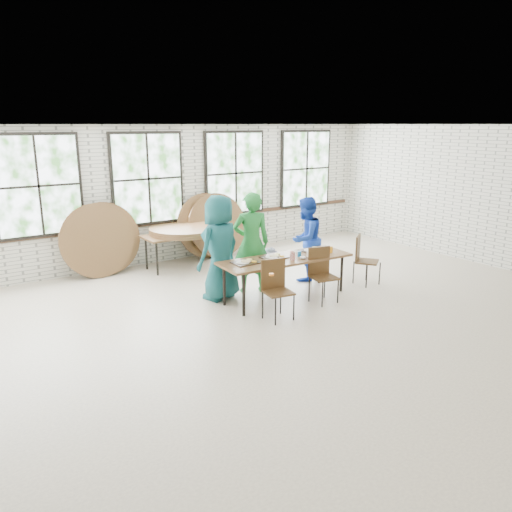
{
  "coord_description": "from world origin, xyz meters",
  "views": [
    {
      "loc": [
        -4.21,
        -5.65,
        3.0
      ],
      "look_at": [
        0.0,
        0.4,
        1.05
      ],
      "focal_mm": 35.0,
      "sensor_mm": 36.0,
      "label": 1
    }
  ],
  "objects_px": {
    "storage_table": "(185,236)",
    "dining_table": "(286,261)",
    "chair_near_left": "(276,284)",
    "chair_near_right": "(321,270)"
  },
  "relations": [
    {
      "from": "storage_table",
      "to": "dining_table",
      "type": "bearing_deg",
      "value": -81.12
    },
    {
      "from": "chair_near_left",
      "to": "storage_table",
      "type": "height_order",
      "value": "chair_near_left"
    },
    {
      "from": "dining_table",
      "to": "chair_near_left",
      "type": "distance_m",
      "value": 0.96
    },
    {
      "from": "chair_near_left",
      "to": "chair_near_right",
      "type": "relative_size",
      "value": 1.0
    },
    {
      "from": "dining_table",
      "to": "storage_table",
      "type": "relative_size",
      "value": 1.35
    },
    {
      "from": "dining_table",
      "to": "storage_table",
      "type": "xyz_separation_m",
      "value": [
        -0.51,
        2.85,
        -0.0
      ]
    },
    {
      "from": "chair_near_right",
      "to": "storage_table",
      "type": "relative_size",
      "value": 0.52
    },
    {
      "from": "dining_table",
      "to": "chair_near_right",
      "type": "height_order",
      "value": "chair_near_right"
    },
    {
      "from": "dining_table",
      "to": "storage_table",
      "type": "bearing_deg",
      "value": 103.85
    },
    {
      "from": "chair_near_right",
      "to": "storage_table",
      "type": "distance_m",
      "value": 3.45
    }
  ]
}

